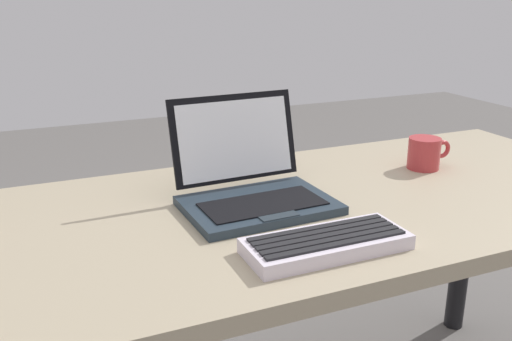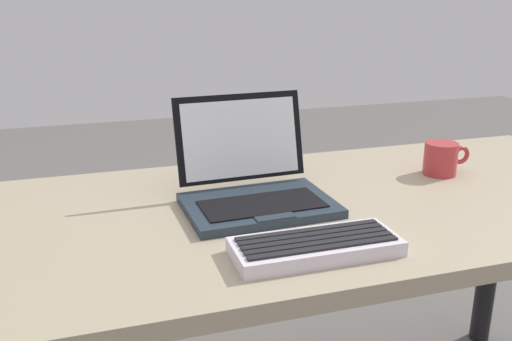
{
  "view_description": "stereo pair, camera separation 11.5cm",
  "coord_description": "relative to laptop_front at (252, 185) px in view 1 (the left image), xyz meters",
  "views": [
    {
      "loc": [
        -0.54,
        -1.01,
        1.15
      ],
      "look_at": [
        -0.1,
        -0.0,
        0.79
      ],
      "focal_mm": 39.19,
      "sensor_mm": 36.0,
      "label": 1
    },
    {
      "loc": [
        -0.43,
        -1.05,
        1.15
      ],
      "look_at": [
        -0.1,
        -0.0,
        0.79
      ],
      "focal_mm": 39.19,
      "sensor_mm": 36.0,
      "label": 2
    }
  ],
  "objects": [
    {
      "name": "external_keyboard",
      "position": [
        0.03,
        -0.26,
        -0.03
      ],
      "size": [
        0.3,
        0.12,
        0.03
      ],
      "color": "silver",
      "rests_on": "desk"
    },
    {
      "name": "desk",
      "position": [
        0.1,
        -0.03,
        -0.13
      ],
      "size": [
        1.71,
        0.71,
        0.7
      ],
      "color": "tan",
      "rests_on": "ground"
    },
    {
      "name": "laptop_front",
      "position": [
        0.0,
        0.0,
        0.0
      ],
      "size": [
        0.32,
        0.28,
        0.22
      ],
      "color": "#222F3A",
      "rests_on": "desk"
    },
    {
      "name": "coffee_mug",
      "position": [
        0.51,
        0.06,
        -0.0
      ],
      "size": [
        0.13,
        0.08,
        0.08
      ],
      "color": "#B23235",
      "rests_on": "desk"
    }
  ]
}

